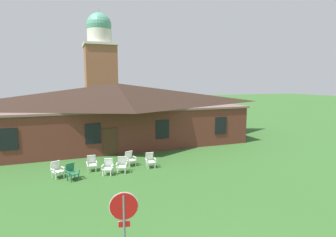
# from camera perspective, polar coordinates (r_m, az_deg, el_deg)

# --- Properties ---
(brick_building) EXTENTS (22.36, 10.40, 5.40)m
(brick_building) POSITION_cam_1_polar(r_m,az_deg,el_deg) (25.41, -10.71, 1.40)
(brick_building) COLOR brown
(brick_building) RESTS_ON ground
(dome_tower) EXTENTS (5.18, 5.18, 17.31)m
(dome_tower) POSITION_cam_1_polar(r_m,az_deg,el_deg) (45.45, -14.18, 10.43)
(dome_tower) COLOR #93563D
(dome_tower) RESTS_ON ground
(stop_sign) EXTENTS (0.79, 0.19, 2.51)m
(stop_sign) POSITION_cam_1_polar(r_m,az_deg,el_deg) (7.93, -9.33, -20.13)
(stop_sign) COLOR slate
(stop_sign) RESTS_ON ground
(lawn_chair_by_porch) EXTENTS (0.82, 0.86, 0.96)m
(lawn_chair_by_porch) POSITION_cam_1_polar(r_m,az_deg,el_deg) (16.99, -22.60, -9.93)
(lawn_chair_by_porch) COLOR silver
(lawn_chair_by_porch) RESTS_ON ground
(lawn_chair_near_door) EXTENTS (0.82, 0.85, 0.96)m
(lawn_chair_near_door) POSITION_cam_1_polar(r_m,az_deg,el_deg) (16.31, -19.85, -10.52)
(lawn_chair_near_door) COLOR #28704C
(lawn_chair_near_door) RESTS_ON ground
(lawn_chair_left_end) EXTENTS (0.66, 0.68, 0.96)m
(lawn_chair_left_end) POSITION_cam_1_polar(r_m,az_deg,el_deg) (17.56, -15.96, -9.06)
(lawn_chair_left_end) COLOR silver
(lawn_chair_left_end) RESTS_ON ground
(lawn_chair_middle) EXTENTS (0.79, 0.83, 0.96)m
(lawn_chair_middle) POSITION_cam_1_polar(r_m,az_deg,el_deg) (16.64, -12.64, -9.88)
(lawn_chair_middle) COLOR white
(lawn_chair_middle) RESTS_ON ground
(lawn_chair_right_end) EXTENTS (0.75, 0.81, 0.96)m
(lawn_chair_right_end) POSITION_cam_1_polar(r_m,az_deg,el_deg) (16.86, -9.80, -9.57)
(lawn_chair_right_end) COLOR silver
(lawn_chair_right_end) RESTS_ON ground
(lawn_chair_far_side) EXTENTS (0.75, 0.80, 0.96)m
(lawn_chair_far_side) POSITION_cam_1_polar(r_m,az_deg,el_deg) (18.06, -8.11, -8.36)
(lawn_chair_far_side) COLOR silver
(lawn_chair_far_side) RESTS_ON ground
(lawn_chair_under_eave) EXTENTS (0.66, 0.69, 0.96)m
(lawn_chair_under_eave) POSITION_cam_1_polar(r_m,az_deg,el_deg) (17.59, -3.83, -8.75)
(lawn_chair_under_eave) COLOR silver
(lawn_chair_under_eave) RESTS_ON ground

